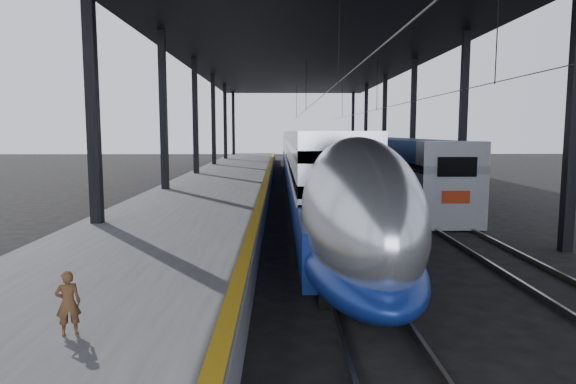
{
  "coord_description": "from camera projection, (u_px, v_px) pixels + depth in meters",
  "views": [
    {
      "loc": [
        0.12,
        -11.53,
        3.94
      ],
      "look_at": [
        0.39,
        4.91,
        2.0
      ],
      "focal_mm": 32.0,
      "sensor_mm": 36.0,
      "label": 1
    }
  ],
  "objects": [
    {
      "name": "ground",
      "position": [
        275.0,
        302.0,
        11.91
      ],
      "size": [
        160.0,
        160.0,
        0.0
      ],
      "primitive_type": "plane",
      "color": "black",
      "rests_on": "ground"
    },
    {
      "name": "platform",
      "position": [
        221.0,
        188.0,
        31.65
      ],
      "size": [
        6.0,
        80.0,
        1.0
      ],
      "primitive_type": "cube",
      "color": "#4C4C4F",
      "rests_on": "ground"
    },
    {
      "name": "yellow_strip",
      "position": [
        266.0,
        179.0,
        31.64
      ],
      "size": [
        0.3,
        80.0,
        0.01
      ],
      "primitive_type": "cube",
      "color": "#C89112",
      "rests_on": "platform"
    },
    {
      "name": "rails",
      "position": [
        350.0,
        194.0,
        31.83
      ],
      "size": [
        6.52,
        80.0,
        0.16
      ],
      "color": "slate",
      "rests_on": "ground"
    },
    {
      "name": "canopy",
      "position": [
        309.0,
        45.0,
        30.73
      ],
      "size": [
        18.0,
        75.0,
        9.47
      ],
      "color": "black",
      "rests_on": "ground"
    },
    {
      "name": "tgv_train",
      "position": [
        304.0,
        159.0,
        39.73
      ],
      "size": [
        2.76,
        65.2,
        3.96
      ],
      "color": "silver",
      "rests_on": "ground"
    },
    {
      "name": "second_train",
      "position": [
        354.0,
        155.0,
        47.04
      ],
      "size": [
        2.59,
        56.05,
        3.56
      ],
      "color": "navy",
      "rests_on": "ground"
    },
    {
      "name": "child",
      "position": [
        68.0,
        303.0,
        7.4
      ],
      "size": [
        0.41,
        0.33,
        0.96
      ],
      "primitive_type": "imported",
      "rotation": [
        0.0,
        0.0,
        3.48
      ],
      "color": "#4E301A",
      "rests_on": "platform"
    }
  ]
}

